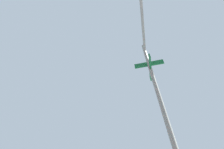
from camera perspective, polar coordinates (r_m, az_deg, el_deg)
traffic_signal_near at (r=3.61m, az=16.46°, el=15.87°), size 1.66×3.52×5.68m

